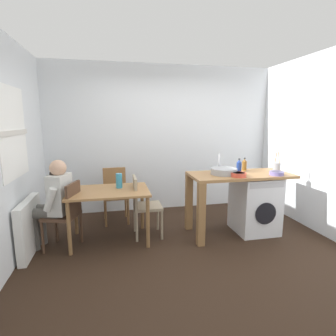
% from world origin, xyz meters
% --- Properties ---
extents(ground_plane, '(5.46, 5.46, 0.00)m').
position_xyz_m(ground_plane, '(0.00, 0.00, 0.00)').
color(ground_plane, black).
extents(wall_back, '(4.60, 0.10, 2.70)m').
position_xyz_m(wall_back, '(0.00, 1.75, 1.35)').
color(wall_back, silver).
rests_on(wall_back, ground_plane).
extents(wall_window_side, '(0.12, 3.80, 2.70)m').
position_xyz_m(wall_window_side, '(-2.15, 0.00, 1.35)').
color(wall_window_side, silver).
rests_on(wall_window_side, ground_plane).
extents(wall_counter_side, '(0.10, 3.80, 2.70)m').
position_xyz_m(wall_counter_side, '(2.15, 0.00, 1.35)').
color(wall_counter_side, silver).
rests_on(wall_counter_side, ground_plane).
extents(radiator, '(0.10, 0.80, 0.70)m').
position_xyz_m(radiator, '(-2.02, 0.30, 0.35)').
color(radiator, white).
rests_on(radiator, ground_plane).
extents(dining_table, '(1.10, 0.76, 0.74)m').
position_xyz_m(dining_table, '(-1.01, 0.45, 0.64)').
color(dining_table, '#9E7042').
rests_on(dining_table, ground_plane).
extents(chair_person_seat, '(0.50, 0.50, 0.90)m').
position_xyz_m(chair_person_seat, '(-1.56, 0.33, 0.51)').
color(chair_person_seat, '#4C3323').
rests_on(chair_person_seat, ground_plane).
extents(chair_opposite, '(0.40, 0.40, 0.90)m').
position_xyz_m(chair_opposite, '(-0.53, 0.50, 0.51)').
color(chair_opposite, gray).
rests_on(chair_opposite, ground_plane).
extents(chair_spare_by_wall, '(0.42, 0.42, 0.90)m').
position_xyz_m(chair_spare_by_wall, '(-0.91, 1.23, 0.51)').
color(chair_spare_by_wall, olive).
rests_on(chair_spare_by_wall, ground_plane).
extents(seated_person, '(0.56, 0.54, 1.20)m').
position_xyz_m(seated_person, '(-1.71, 0.38, 0.67)').
color(seated_person, '#595651').
rests_on(seated_person, ground_plane).
extents(kitchen_counter, '(1.50, 0.68, 0.92)m').
position_xyz_m(kitchen_counter, '(0.69, 0.32, 0.76)').
color(kitchen_counter, '#9E7042').
rests_on(kitchen_counter, ground_plane).
extents(washing_machine, '(0.60, 0.61, 0.86)m').
position_xyz_m(washing_machine, '(1.17, 0.32, 0.43)').
color(washing_machine, silver).
rests_on(washing_machine, ground_plane).
extents(sink_basin, '(0.38, 0.38, 0.09)m').
position_xyz_m(sink_basin, '(0.64, 0.32, 0.97)').
color(sink_basin, '#9EA0A5').
rests_on(sink_basin, kitchen_counter).
extents(tap, '(0.02, 0.02, 0.28)m').
position_xyz_m(tap, '(0.64, 0.50, 1.06)').
color(tap, '#B2B2B7').
rests_on(tap, kitchen_counter).
extents(bottle_tall_green, '(0.08, 0.08, 0.21)m').
position_xyz_m(bottle_tall_green, '(0.94, 0.44, 1.01)').
color(bottle_tall_green, navy).
rests_on(bottle_tall_green, kitchen_counter).
extents(bottle_squat_brown, '(0.07, 0.07, 0.20)m').
position_xyz_m(bottle_squat_brown, '(1.08, 0.55, 1.01)').
color(bottle_squat_brown, brown).
rests_on(bottle_squat_brown, kitchen_counter).
extents(mixing_bowl, '(0.21, 0.21, 0.06)m').
position_xyz_m(mixing_bowl, '(0.77, 0.12, 0.95)').
color(mixing_bowl, '#D84C38').
rests_on(mixing_bowl, kitchen_counter).
extents(utensil_crock, '(0.11, 0.11, 0.30)m').
position_xyz_m(utensil_crock, '(1.53, 0.37, 0.99)').
color(utensil_crock, gray).
rests_on(utensil_crock, kitchen_counter).
extents(colander, '(0.20, 0.20, 0.06)m').
position_xyz_m(colander, '(1.35, 0.10, 0.95)').
color(colander, slate).
rests_on(colander, kitchen_counter).
extents(vase, '(0.09, 0.09, 0.21)m').
position_xyz_m(vase, '(-0.86, 0.55, 0.84)').
color(vase, teal).
rests_on(vase, dining_table).
extents(scissors, '(0.15, 0.06, 0.01)m').
position_xyz_m(scissors, '(0.85, 0.22, 0.92)').
color(scissors, '#B2B2B7').
rests_on(scissors, kitchen_counter).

